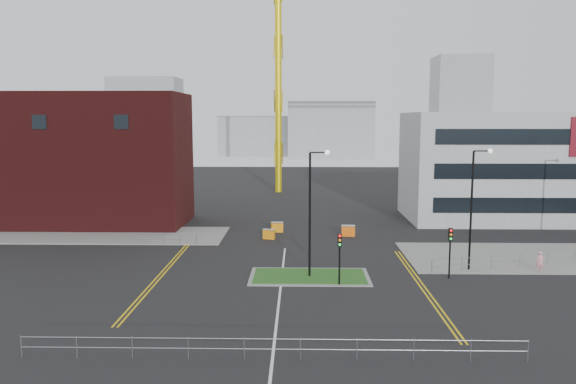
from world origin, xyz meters
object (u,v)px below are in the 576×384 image
tower_crane (318,26)px  pedestrian (540,262)px  traffic_light_island (340,249)px  streetlamp_island (313,203)px

tower_crane → pedestrian: size_ratio=33.39×
tower_crane → traffic_light_island: tower_crane is taller
streetlamp_island → pedestrian: 17.66m
tower_crane → traffic_light_island: (0.04, -49.00, -22.40)m
pedestrian → traffic_light_island: bearing=-166.5°
tower_crane → traffic_light_island: 53.87m
tower_crane → pedestrian: 53.55m
traffic_light_island → pedestrian: (15.18, 3.70, -1.77)m
traffic_light_island → pedestrian: size_ratio=2.30×
traffic_light_island → pedestrian: bearing=13.7°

